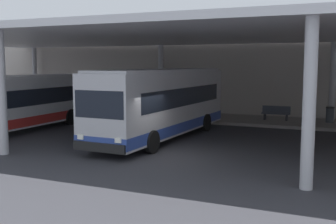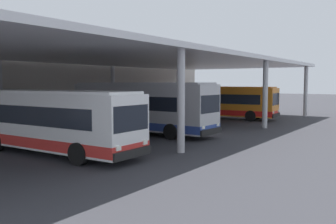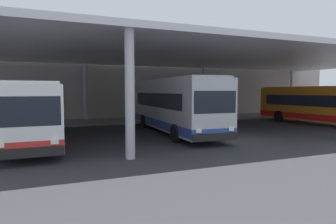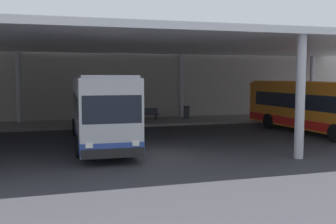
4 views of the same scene
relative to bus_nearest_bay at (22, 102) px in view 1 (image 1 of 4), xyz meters
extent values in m
plane|color=#333338|center=(10.03, -2.79, -1.66)|extent=(200.00, 200.00, 0.00)
cube|color=gray|center=(10.03, 8.96, -1.57)|extent=(42.00, 4.50, 0.18)
cube|color=#ADA399|center=(10.03, 12.21, 1.94)|extent=(48.00, 1.60, 7.18)
cube|color=silver|center=(10.03, 2.71, 3.74)|extent=(40.00, 17.00, 0.30)
cylinder|color=#B2B2B7|center=(-8.47, 10.71, 0.97)|extent=(0.40, 0.40, 5.25)
cylinder|color=#B2B2B7|center=(3.86, -5.29, 0.97)|extent=(0.40, 0.40, 5.25)
cylinder|color=#B2B2B7|center=(3.86, 10.71, 0.97)|extent=(0.40, 0.40, 5.25)
cylinder|color=#B2B2B7|center=(16.19, -5.29, 0.97)|extent=(0.40, 0.40, 5.25)
cylinder|color=#B2B2B7|center=(16.19, 10.71, 0.97)|extent=(0.40, 0.40, 5.25)
cube|color=white|center=(0.00, 0.00, 0.04)|extent=(2.63, 10.43, 2.70)
cube|color=red|center=(0.00, 0.00, -0.96)|extent=(2.65, 10.45, 0.50)
cube|color=black|center=(0.00, 0.15, 0.34)|extent=(2.65, 8.56, 0.90)
cube|color=white|center=(0.00, 0.00, 1.45)|extent=(2.43, 10.01, 0.12)
cylinder|color=black|center=(-1.26, 2.84, -1.16)|extent=(0.29, 1.00, 1.00)
cylinder|color=black|center=(1.19, 2.87, -1.16)|extent=(0.29, 1.00, 1.00)
cube|color=#B7B7BC|center=(8.47, 0.94, 0.24)|extent=(2.90, 11.28, 3.10)
cube|color=#2D4799|center=(8.47, 0.94, -0.96)|extent=(2.92, 11.30, 0.50)
cube|color=black|center=(8.47, 1.09, 0.54)|extent=(2.87, 9.27, 0.90)
cube|color=black|center=(8.27, -4.61, 0.59)|extent=(2.30, 0.20, 1.10)
cube|color=black|center=(8.27, -4.70, -1.11)|extent=(2.45, 0.25, 0.36)
cube|color=silver|center=(8.47, 0.94, 1.85)|extent=(2.68, 10.83, 0.12)
cube|color=yellow|center=(8.27, -4.58, 1.61)|extent=(1.75, 0.18, 0.28)
cube|color=white|center=(7.37, -4.66, -0.76)|extent=(0.28, 0.09, 0.20)
cube|color=white|center=(9.17, -4.72, -0.76)|extent=(0.28, 0.09, 0.20)
cylinder|color=black|center=(7.12, -2.49, -1.16)|extent=(0.32, 1.01, 1.00)
cylinder|color=black|center=(9.57, -2.58, -1.16)|extent=(0.32, 1.01, 1.00)
cylinder|color=black|center=(7.35, 4.06, -1.16)|extent=(0.32, 1.01, 1.00)
cylinder|color=black|center=(9.80, 3.97, -1.16)|extent=(0.32, 1.01, 1.00)
cube|color=#383D47|center=(12.89, 8.96, -1.03)|extent=(1.80, 0.44, 0.08)
cube|color=#383D47|center=(12.89, 9.16, -0.78)|extent=(1.80, 0.06, 0.44)
cube|color=#2D2D33|center=(12.19, 8.96, -1.25)|extent=(0.10, 0.36, 0.45)
cube|color=#2D2D33|center=(13.59, 8.96, -1.25)|extent=(0.10, 0.36, 0.45)
cylinder|color=#33383D|center=(16.17, 9.29, -1.03)|extent=(0.48, 0.48, 0.90)
cylinder|color=black|center=(16.17, 9.29, -0.54)|extent=(0.52, 0.52, 0.08)
camera|label=1|loc=(17.34, -18.45, 2.20)|focal=44.57mm
camera|label=2|loc=(-12.02, -15.28, 1.90)|focal=39.71mm
camera|label=3|loc=(0.87, -16.78, 1.14)|focal=30.97mm
camera|label=4|loc=(5.99, -19.87, 1.92)|focal=42.57mm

